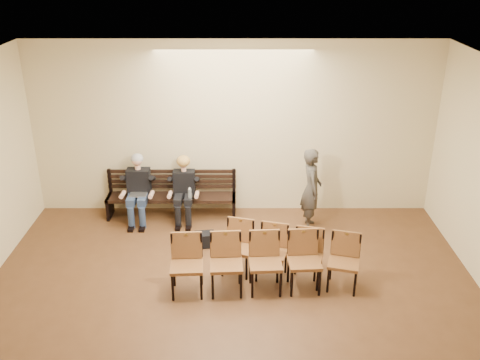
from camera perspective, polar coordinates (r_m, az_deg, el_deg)
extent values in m
cube|color=beige|center=(10.60, -0.66, 5.46)|extent=(8.00, 0.02, 3.50)
cube|color=white|center=(5.30, -1.33, 6.53)|extent=(8.00, 10.00, 0.02)
cube|color=black|center=(10.94, -7.28, -2.77)|extent=(2.60, 0.90, 0.45)
cube|color=silver|center=(10.66, -10.80, -1.68)|extent=(0.38, 0.33, 0.24)
cylinder|color=silver|center=(10.41, -5.35, -2.05)|extent=(0.07, 0.07, 0.23)
cube|color=black|center=(9.87, -3.79, -6.35)|extent=(0.39, 0.29, 0.26)
imported|color=#3A3630|center=(10.24, 7.66, -0.32)|extent=(0.47, 0.69, 1.87)
cube|color=brown|center=(8.79, 5.26, -8.03)|extent=(2.28, 1.06, 0.92)
cube|color=brown|center=(8.48, 0.64, -9.01)|extent=(2.38, 0.66, 0.97)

